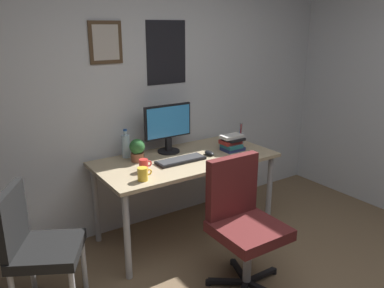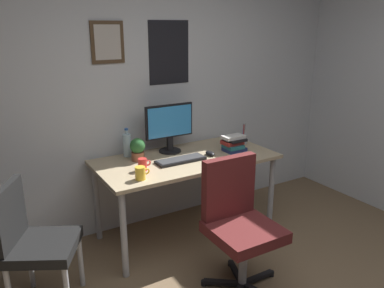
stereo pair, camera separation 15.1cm
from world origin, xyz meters
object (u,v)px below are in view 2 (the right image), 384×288
at_px(water_bottle, 127,145).
at_px(book_stack_left, 234,143).
at_px(pen_cup, 243,138).
at_px(coffee_mug_near, 141,173).
at_px(side_chair, 32,239).
at_px(computer_mouse, 210,153).
at_px(potted_plant, 138,149).
at_px(office_chair, 238,218).
at_px(monitor, 169,126).
at_px(coffee_mug_far, 143,164).
at_px(keyboard, 181,160).

distance_m(water_bottle, book_stack_left, 0.96).
bearing_deg(pen_cup, coffee_mug_near, -164.81).
xyz_separation_m(side_chair, computer_mouse, (1.55, 0.24, 0.25)).
bearing_deg(coffee_mug_near, potted_plant, 69.36).
bearing_deg(book_stack_left, office_chair, -124.37).
xyz_separation_m(office_chair, coffee_mug_near, (-0.49, 0.56, 0.26)).
xyz_separation_m(office_chair, pen_cup, (0.74, 0.89, 0.26)).
distance_m(side_chair, monitor, 1.47).
distance_m(coffee_mug_far, pen_cup, 1.15).
xyz_separation_m(potted_plant, book_stack_left, (0.85, -0.21, -0.03)).
bearing_deg(keyboard, monitor, 80.65).
relative_size(computer_mouse, pen_cup, 0.55).
height_order(potted_plant, pen_cup, pen_cup).
distance_m(computer_mouse, coffee_mug_near, 0.78).
bearing_deg(coffee_mug_far, potted_plant, 75.73).
relative_size(keyboard, book_stack_left, 2.05).
distance_m(computer_mouse, coffee_mug_far, 0.66).
distance_m(office_chair, water_bottle, 1.21).
bearing_deg(water_bottle, coffee_mug_near, -101.92).
bearing_deg(computer_mouse, keyboard, -179.36).
distance_m(coffee_mug_near, book_stack_left, 1.02).
xyz_separation_m(keyboard, coffee_mug_near, (-0.45, -0.19, 0.04)).
distance_m(monitor, pen_cup, 0.77).
relative_size(office_chair, coffee_mug_far, 8.71).
bearing_deg(pen_cup, computer_mouse, -164.07).
xyz_separation_m(side_chair, water_bottle, (0.92, 0.60, 0.34)).
relative_size(office_chair, coffee_mug_near, 8.18).
bearing_deg(coffee_mug_far, monitor, 37.43).
bearing_deg(office_chair, book_stack_left, 55.63).
bearing_deg(book_stack_left, keyboard, 179.70).
height_order(side_chair, computer_mouse, side_chair).
height_order(monitor, coffee_mug_far, monitor).
relative_size(water_bottle, book_stack_left, 1.20).
bearing_deg(keyboard, coffee_mug_far, -175.55).
xyz_separation_m(coffee_mug_far, potted_plant, (0.06, 0.24, 0.05)).
distance_m(monitor, coffee_mug_near, 0.71).
height_order(coffee_mug_near, book_stack_left, book_stack_left).
distance_m(keyboard, water_bottle, 0.50).
relative_size(side_chair, keyboard, 2.03).
height_order(keyboard, pen_cup, pen_cup).
xyz_separation_m(water_bottle, potted_plant, (0.04, -0.15, -0.00)).
height_order(coffee_mug_far, book_stack_left, book_stack_left).
bearing_deg(book_stack_left, potted_plant, 166.01).
height_order(coffee_mug_near, pen_cup, pen_cup).
bearing_deg(pen_cup, coffee_mug_far, -171.60).
bearing_deg(side_chair, keyboard, 10.81).
distance_m(computer_mouse, book_stack_left, 0.26).
bearing_deg(coffee_mug_near, monitor, 43.78).
height_order(side_chair, pen_cup, pen_cup).
bearing_deg(monitor, coffee_mug_far, -142.57).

